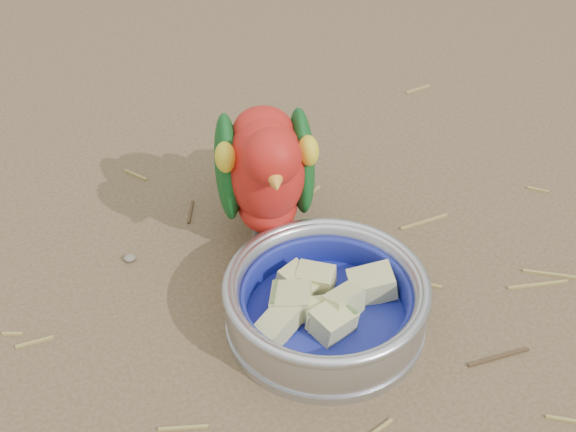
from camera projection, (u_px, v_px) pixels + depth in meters
name	position (u px, v px, depth m)	size (l,w,h in m)	color
ground	(341.00, 372.00, 0.78)	(60.00, 60.00, 0.00)	brown
food_bowl	(325.00, 320.00, 0.83)	(0.21, 0.21, 0.02)	#B2B2BA
bowl_wall	(326.00, 300.00, 0.81)	(0.21, 0.21, 0.04)	#B2B2BA
fruit_wedges	(326.00, 304.00, 0.81)	(0.12, 0.12, 0.03)	#CCC880
lory_parrot	(266.00, 181.00, 0.87)	(0.11, 0.23, 0.19)	red
ground_debris	(339.00, 343.00, 0.81)	(0.90, 0.80, 0.01)	#9B8646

